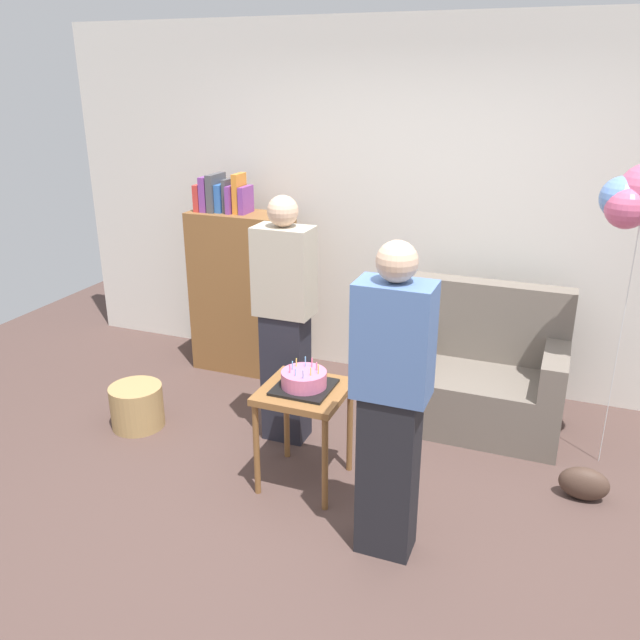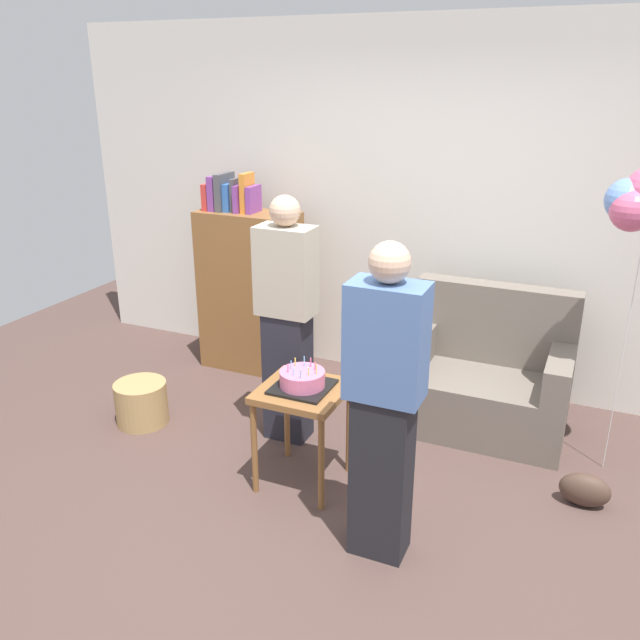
# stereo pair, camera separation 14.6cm
# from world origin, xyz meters

# --- Properties ---
(ground_plane) EXTENTS (8.00, 8.00, 0.00)m
(ground_plane) POSITION_xyz_m (0.00, 0.00, 0.00)
(ground_plane) COLOR #4C3833
(wall_back) EXTENTS (6.00, 0.10, 2.70)m
(wall_back) POSITION_xyz_m (0.00, 2.05, 1.35)
(wall_back) COLOR silver
(wall_back) RESTS_ON ground_plane
(couch) EXTENTS (1.10, 0.70, 0.96)m
(couch) POSITION_xyz_m (0.63, 1.43, 0.34)
(couch) COLOR #6B6056
(couch) RESTS_ON ground_plane
(bookshelf) EXTENTS (0.80, 0.36, 1.60)m
(bookshelf) POSITION_xyz_m (-1.32, 1.64, 0.69)
(bookshelf) COLOR brown
(bookshelf) RESTS_ON ground_plane
(side_table) EXTENTS (0.48, 0.48, 0.62)m
(side_table) POSITION_xyz_m (-0.22, 0.30, 0.52)
(side_table) COLOR brown
(side_table) RESTS_ON ground_plane
(birthday_cake) EXTENTS (0.32, 0.32, 0.17)m
(birthday_cake) POSITION_xyz_m (-0.22, 0.30, 0.67)
(birthday_cake) COLOR black
(birthday_cake) RESTS_ON side_table
(person_blowing_candles) EXTENTS (0.36, 0.22, 1.63)m
(person_blowing_candles) POSITION_xyz_m (-0.53, 0.75, 0.83)
(person_blowing_candles) COLOR #23232D
(person_blowing_candles) RESTS_ON ground_plane
(person_holding_cake) EXTENTS (0.36, 0.22, 1.63)m
(person_holding_cake) POSITION_xyz_m (0.40, -0.09, 0.83)
(person_holding_cake) COLOR black
(person_holding_cake) RESTS_ON ground_plane
(wicker_basket) EXTENTS (0.36, 0.36, 0.30)m
(wicker_basket) POSITION_xyz_m (-1.55, 0.49, 0.15)
(wicker_basket) COLOR #A88451
(wicker_basket) RESTS_ON ground_plane
(handbag) EXTENTS (0.28, 0.14, 0.20)m
(handbag) POSITION_xyz_m (1.34, 0.73, 0.10)
(handbag) COLOR #473328
(handbag) RESTS_ON ground_plane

